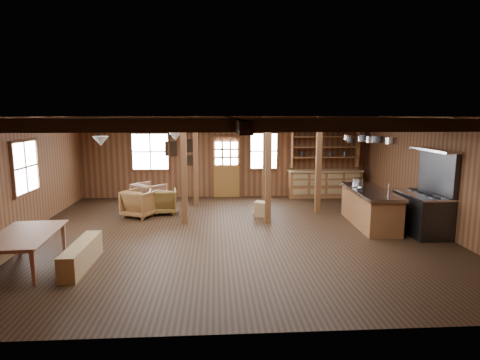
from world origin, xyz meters
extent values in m
cube|color=black|center=(0.00, 0.00, -0.01)|extent=(10.00, 9.00, 0.02)
cube|color=black|center=(0.00, 0.00, 2.81)|extent=(10.00, 9.00, 0.02)
cube|color=#502817|center=(-5.01, 0.00, 1.40)|extent=(0.02, 9.00, 2.80)
cube|color=#502817|center=(5.01, 0.00, 1.40)|extent=(0.02, 9.00, 2.80)
cube|color=#502817|center=(0.00, 4.51, 1.40)|extent=(10.00, 0.02, 2.80)
cube|color=#502817|center=(0.00, -4.51, 1.40)|extent=(10.00, 0.02, 2.80)
cube|color=black|center=(0.00, -3.50, 2.68)|extent=(9.80, 0.12, 0.18)
cube|color=black|center=(0.00, -2.00, 2.68)|extent=(9.80, 0.12, 0.18)
cube|color=black|center=(0.00, -0.50, 2.68)|extent=(9.80, 0.12, 0.18)
cube|color=black|center=(0.00, 1.00, 2.68)|extent=(9.80, 0.12, 0.18)
cube|color=black|center=(0.00, 2.50, 2.68)|extent=(9.80, 0.12, 0.18)
cube|color=black|center=(0.00, 3.80, 2.68)|extent=(9.80, 0.12, 0.18)
cube|color=black|center=(0.00, 0.00, 2.68)|extent=(0.18, 8.82, 0.18)
cube|color=#472514|center=(-1.20, 1.00, 1.40)|extent=(0.15, 0.15, 2.80)
cube|color=#472514|center=(-1.00, 3.20, 1.40)|extent=(0.15, 0.15, 2.80)
cube|color=#472514|center=(1.00, 1.00, 1.40)|extent=(0.15, 0.15, 2.80)
cube|color=#472514|center=(1.20, 3.20, 1.40)|extent=(0.15, 0.15, 2.80)
cube|color=#472514|center=(2.60, 2.00, 1.40)|extent=(0.15, 0.15, 2.80)
cube|color=brown|center=(0.00, 4.45, 0.55)|extent=(0.90, 0.06, 1.10)
cube|color=#472514|center=(-0.48, 4.45, 1.05)|extent=(0.06, 0.08, 2.10)
cube|color=#472514|center=(0.48, 4.45, 1.05)|extent=(0.06, 0.08, 2.10)
cube|color=#472514|center=(0.00, 4.45, 2.12)|extent=(1.02, 0.08, 0.06)
cube|color=white|center=(0.00, 4.45, 1.55)|extent=(0.84, 0.02, 0.90)
cube|color=white|center=(-2.60, 4.46, 1.60)|extent=(1.20, 0.02, 1.20)
cube|color=#472514|center=(-2.60, 4.46, 1.60)|extent=(1.32, 0.06, 1.32)
cube|color=white|center=(1.30, 4.46, 1.60)|extent=(0.90, 0.02, 1.20)
cube|color=#472514|center=(1.30, 4.46, 1.60)|extent=(1.02, 0.06, 1.32)
cube|color=white|center=(-4.96, 0.50, 1.60)|extent=(0.02, 1.20, 1.20)
cube|color=#472514|center=(-4.96, 0.50, 1.60)|extent=(0.14, 1.24, 1.32)
cube|color=beige|center=(-1.30, 4.46, 1.80)|extent=(0.50, 0.03, 0.40)
cube|color=black|center=(-1.30, 4.45, 1.80)|extent=(0.55, 0.02, 0.45)
cube|color=beige|center=(-1.90, 4.46, 1.70)|extent=(0.35, 0.03, 0.45)
cube|color=black|center=(-1.90, 4.45, 1.70)|extent=(0.40, 0.02, 0.50)
cube|color=beige|center=(-1.30, 4.46, 1.30)|extent=(0.40, 0.03, 0.30)
cube|color=black|center=(-1.30, 4.45, 1.30)|extent=(0.45, 0.02, 0.35)
cube|color=brown|center=(3.40, 4.20, 0.45)|extent=(2.50, 0.55, 0.90)
cube|color=#987145|center=(3.40, 4.18, 0.93)|extent=(2.55, 0.60, 0.06)
cube|color=brown|center=(3.40, 4.25, 1.40)|extent=(2.30, 0.35, 0.04)
cube|color=brown|center=(3.40, 4.25, 1.75)|extent=(2.30, 0.35, 0.04)
cube|color=brown|center=(3.40, 4.25, 2.10)|extent=(2.30, 0.35, 0.04)
cube|color=brown|center=(2.25, 4.25, 1.75)|extent=(0.04, 0.35, 1.40)
cube|color=brown|center=(4.55, 4.25, 1.75)|extent=(0.04, 0.35, 1.40)
cylinder|color=#303032|center=(-3.00, 0.00, 2.58)|extent=(0.02, 0.02, 0.45)
cone|color=white|center=(-3.00, 0.00, 2.25)|extent=(0.36, 0.36, 0.22)
cylinder|color=#303032|center=(-1.50, 2.00, 2.58)|extent=(0.02, 0.02, 0.45)
cone|color=white|center=(-1.50, 2.00, 2.25)|extent=(0.36, 0.36, 0.22)
cylinder|color=#303032|center=(3.33, 0.30, 2.55)|extent=(0.04, 3.00, 0.04)
cylinder|color=#303032|center=(3.35, -1.05, 2.46)|extent=(0.01, 0.01, 0.18)
cylinder|color=silver|center=(3.35, -1.05, 2.30)|extent=(0.24, 0.24, 0.14)
cylinder|color=#303032|center=(3.24, -0.60, 2.46)|extent=(0.01, 0.01, 0.17)
cylinder|color=#303032|center=(3.24, -0.60, 2.31)|extent=(0.25, 0.25, 0.14)
cylinder|color=#303032|center=(3.27, -0.15, 2.44)|extent=(0.01, 0.01, 0.21)
cylinder|color=silver|center=(3.27, -0.15, 2.27)|extent=(0.22, 0.22, 0.14)
cylinder|color=#303032|center=(3.26, 0.30, 2.45)|extent=(0.01, 0.01, 0.20)
cylinder|color=#303032|center=(3.26, 0.30, 2.28)|extent=(0.20, 0.20, 0.14)
cylinder|color=#303032|center=(3.41, 0.75, 2.43)|extent=(0.01, 0.01, 0.24)
cylinder|color=silver|center=(3.41, 0.75, 2.24)|extent=(0.27, 0.27, 0.14)
cylinder|color=#303032|center=(3.24, 1.20, 2.40)|extent=(0.01, 0.01, 0.30)
cylinder|color=#303032|center=(3.24, 1.20, 2.18)|extent=(0.18, 0.18, 0.14)
cylinder|color=#303032|center=(3.31, 1.65, 2.42)|extent=(0.01, 0.01, 0.26)
cylinder|color=silver|center=(3.31, 1.65, 2.22)|extent=(0.18, 0.18, 0.14)
cube|color=brown|center=(3.60, 0.54, 0.43)|extent=(0.90, 2.43, 0.86)
cube|color=silver|center=(3.60, 0.54, 0.90)|extent=(0.98, 2.53, 0.08)
cylinder|color=#303032|center=(3.60, -0.06, 0.90)|extent=(0.44, 0.44, 0.06)
cylinder|color=silver|center=(3.80, -0.06, 1.05)|extent=(0.03, 0.03, 0.30)
cube|color=#987145|center=(0.93, 1.62, 0.21)|extent=(0.56, 0.47, 0.42)
cube|color=#303032|center=(4.60, -0.20, 0.47)|extent=(0.83, 1.55, 0.93)
cube|color=silver|center=(4.60, -0.20, 0.95)|extent=(0.85, 1.57, 0.04)
cube|color=#303032|center=(4.92, -0.20, 1.50)|extent=(0.12, 1.55, 1.04)
cube|color=silver|center=(4.80, -0.20, 2.02)|extent=(0.40, 1.66, 0.05)
imported|color=#935D43|center=(-3.90, -1.96, 0.33)|extent=(1.19, 1.97, 0.67)
cube|color=#987145|center=(-2.92, -1.96, 0.23)|extent=(0.32, 1.68, 0.46)
imported|color=brown|center=(-1.92, 2.16, 0.36)|extent=(0.86, 0.88, 0.72)
imported|color=brown|center=(-2.51, 1.83, 0.39)|extent=(1.12, 1.13, 0.77)
imported|color=brown|center=(-2.45, 2.97, 0.39)|extent=(1.18, 1.18, 0.77)
cylinder|color=silver|center=(3.58, 1.43, 1.02)|extent=(0.28, 0.28, 0.17)
imported|color=silver|center=(3.27, 0.60, 0.97)|extent=(0.29, 0.29, 0.06)
camera|label=1|loc=(-0.39, -9.35, 2.84)|focal=30.00mm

